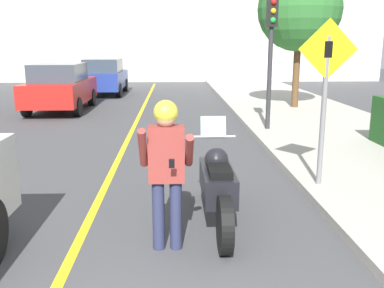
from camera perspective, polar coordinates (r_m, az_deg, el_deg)
The scene contains 9 objects.
road_center_line at distance 8.60m, azimuth -10.14°, elevation -2.71°, with size 0.12×36.00×0.01m.
building_backdrop at distance 28.25m, azimuth -3.73°, elevation 16.42°, with size 28.00×1.20×7.95m.
motorcycle at distance 5.65m, azimuth 3.38°, elevation -5.46°, with size 0.62×2.39×1.32m.
person_biker at distance 4.75m, azimuth -3.43°, elevation -2.17°, with size 0.59×0.47×1.74m.
crossing_sign at distance 6.90m, azimuth 17.34°, elevation 7.22°, with size 0.91×0.08×2.57m.
traffic_light at distance 11.39m, azimuth 10.51°, elevation 13.80°, with size 0.26×0.30×3.38m.
street_tree at distance 15.82m, azimuth 14.16°, elevation 17.04°, with size 2.89×2.89×4.83m.
parked_car_red at distance 16.02m, azimuth -17.13°, elevation 7.28°, with size 1.88×4.20×1.68m.
parked_car_blue at distance 20.96m, azimuth -11.64°, elevation 8.82°, with size 1.88×4.20×1.68m.
Camera 1 is at (0.56, -2.20, 2.31)m, focal length 40.00 mm.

